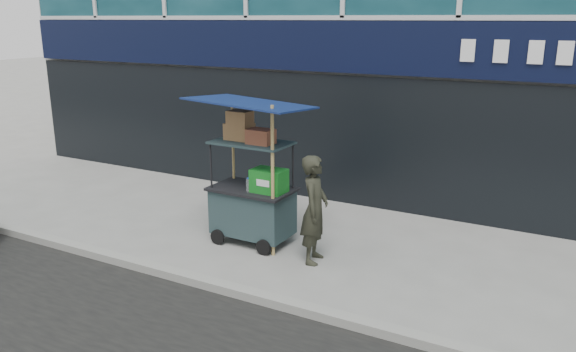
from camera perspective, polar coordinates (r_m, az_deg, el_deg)
The scene contains 4 objects.
ground at distance 7.66m, azimuth -6.85°, elevation -10.69°, with size 80.00×80.00×0.00m, color slate.
curb at distance 7.49m, azimuth -7.76°, elevation -10.86°, with size 80.00×0.18×0.12m, color gray.
vendor_cart at distance 8.64m, azimuth -3.57°, elevation -1.75°, with size 1.70×1.22×2.29m.
vendor_man at distance 7.96m, azimuth 2.72°, elevation -3.42°, with size 0.57×0.38×1.57m, color black.
Camera 1 is at (4.04, -5.55, 3.40)m, focal length 35.00 mm.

